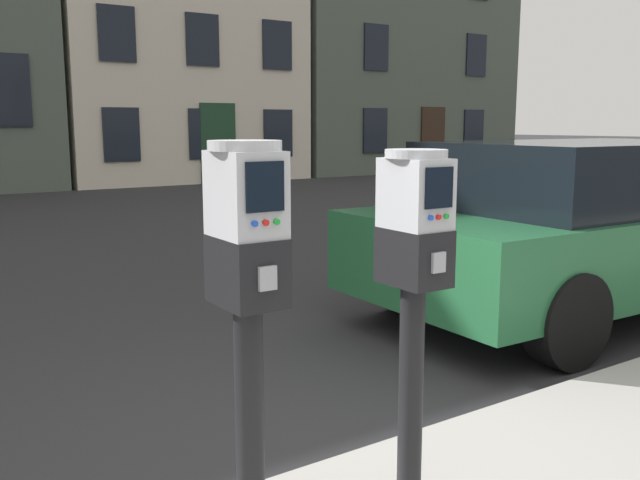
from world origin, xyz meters
TOP-DOWN VIEW (x-y plane):
  - parking_meter_near_kerb at (-0.71, -0.29)m, footprint 0.22×0.25m
  - parking_meter_twin_adjacent at (-0.04, -0.29)m, footprint 0.22×0.25m
  - parked_car_navy_coupe at (3.53, 1.36)m, footprint 4.48×1.97m
  - townhouse_orange_brick at (6.11, 17.43)m, footprint 6.62×5.56m
  - townhouse_green_painted at (13.89, 18.12)m, footprint 8.52×6.93m

SIDE VIEW (x-z plane):
  - parked_car_navy_coupe at x=3.53m, z-range 0.04..1.46m
  - parking_meter_twin_adjacent at x=-0.04m, z-range 0.39..1.73m
  - parking_meter_near_kerb at x=-0.71m, z-range 0.40..1.78m
  - townhouse_orange_brick at x=6.11m, z-range 0.00..9.48m
  - townhouse_green_painted at x=13.89m, z-range 0.00..9.87m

